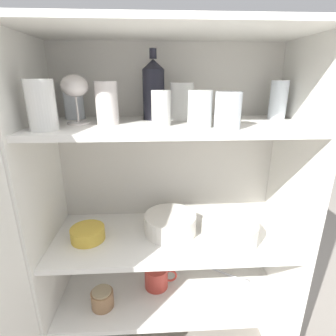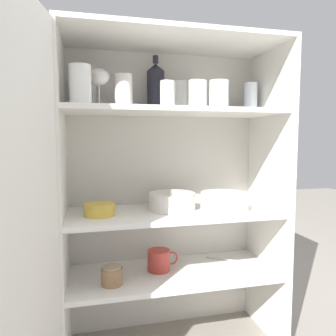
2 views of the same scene
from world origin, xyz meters
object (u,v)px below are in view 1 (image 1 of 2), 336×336
Objects in this scene: mixing_bowl_large at (171,223)px; coffee_mug_primary at (157,277)px; storage_jar at (102,299)px; plate_stack_white at (229,231)px; serving_bowl_small at (88,233)px; wine_bottle at (154,90)px.

mixing_bowl_large is 1.46× the size of coffee_mug_primary.
mixing_bowl_large is 2.35× the size of storage_jar.
plate_stack_white is 0.57m from storage_jar.
plate_stack_white is 1.48× the size of coffee_mug_primary.
plate_stack_white reaches higher than serving_bowl_small.
serving_bowl_small is 1.47× the size of storage_jar.
mixing_bowl_large is at bearing 161.47° from plate_stack_white.
storage_jar is at bearing -156.48° from coffee_mug_primary.
plate_stack_white is (0.27, -0.15, -0.51)m from wine_bottle.
plate_stack_white is 1.62× the size of serving_bowl_small.
mixing_bowl_large reaches higher than coffee_mug_primary.
plate_stack_white is 0.39m from coffee_mug_primary.
plate_stack_white is at bearing -16.12° from coffee_mug_primary.
coffee_mug_primary is (-0.00, -0.07, -0.77)m from wine_bottle.
coffee_mug_primary is 1.61× the size of storage_jar.
mixing_bowl_large is 0.28m from coffee_mug_primary.
serving_bowl_small is at bearing -157.57° from wine_bottle.
wine_bottle is 1.17× the size of plate_stack_white.
plate_stack_white is 1.01× the size of mixing_bowl_large.
coffee_mug_primary is (0.26, 0.04, -0.26)m from serving_bowl_small.
serving_bowl_small is (-0.26, -0.11, -0.52)m from wine_bottle.
plate_stack_white is at bearing -18.53° from mixing_bowl_large.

